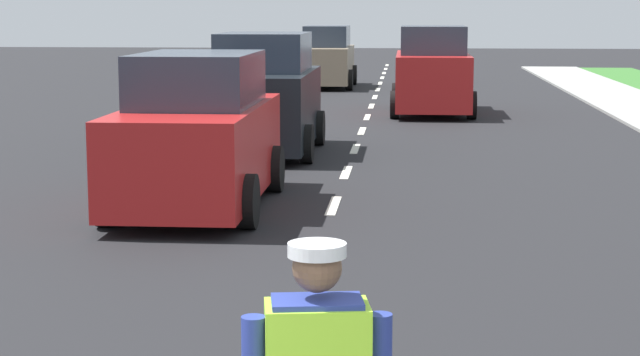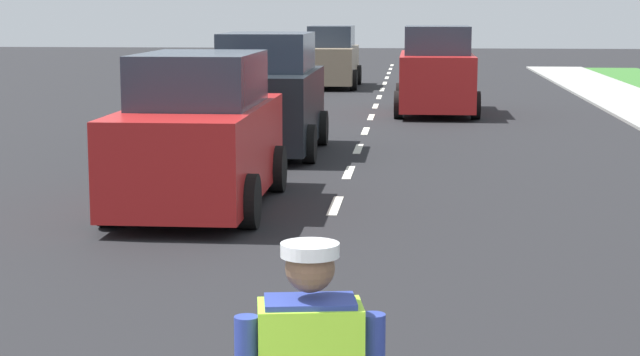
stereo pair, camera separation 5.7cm
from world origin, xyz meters
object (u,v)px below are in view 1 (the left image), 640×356
Objects in this scene: car_oncoming_second at (264,98)px; car_oncoming_lead at (198,136)px; car_oncoming_third at (327,59)px; car_outgoing_far at (432,73)px.

car_oncoming_second reaches higher than car_oncoming_lead.
car_oncoming_third is at bearing 90.33° from car_oncoming_second.
car_oncoming_third is (-0.10, 16.72, -0.07)m from car_oncoming_second.
car_outgoing_far is (3.42, 13.34, 0.07)m from car_oncoming_lead.
car_oncoming_lead is 22.26m from car_oncoming_third.
car_outgoing_far is (3.36, -8.91, 0.08)m from car_oncoming_third.
car_oncoming_third is (0.06, 22.26, -0.01)m from car_oncoming_lead.
car_outgoing_far reaches higher than car_oncoming_lead.
car_oncoming_second and car_outgoing_far have the same top height.
car_oncoming_lead is 1.02× the size of car_oncoming_third.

